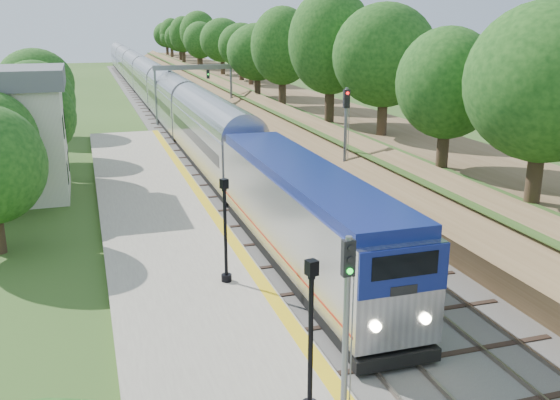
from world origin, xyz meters
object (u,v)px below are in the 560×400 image
object	(u,v)px
train	(151,86)
lamppost_far	(225,237)
signal_platform	(346,315)
signal_farside	(346,132)
lamppost_mid	(310,347)
signal_gantry	(193,78)

from	to	relation	value
train	lamppost_far	xyz separation A→B (m)	(-3.70, -61.74, 0.05)
train	signal_platform	bearing A→B (deg)	-92.30
signal_farside	lamppost_mid	bearing A→B (deg)	-115.45
signal_platform	signal_farside	bearing A→B (deg)	66.87
signal_gantry	signal_platform	xyz separation A→B (m)	(-5.37, -52.84, -1.14)
signal_gantry	train	xyz separation A→B (m)	(-2.47, 19.25, -2.55)
signal_platform	lamppost_mid	bearing A→B (deg)	122.10
lamppost_mid	signal_farside	distance (m)	22.63
signal_gantry	signal_platform	world-z (taller)	signal_gantry
train	signal_platform	xyz separation A→B (m)	(-2.90, -72.08, 1.41)
train	lamppost_far	bearing A→B (deg)	-93.43
signal_gantry	lamppost_far	world-z (taller)	signal_gantry
lamppost_mid	train	bearing A→B (deg)	87.19
train	signal_gantry	bearing A→B (deg)	-82.68
lamppost_mid	signal_farside	size ratio (longest dim) A/B	0.66
signal_gantry	signal_farside	bearing A→B (deg)	-83.26
signal_platform	signal_farside	distance (m)	23.17
lamppost_far	signal_farside	size ratio (longest dim) A/B	0.64
train	lamppost_mid	xyz separation A→B (m)	(-3.49, -71.14, 0.11)
lamppost_mid	lamppost_far	distance (m)	9.40
signal_gantry	train	world-z (taller)	signal_gantry
signal_platform	signal_farside	size ratio (longest dim) A/B	0.79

